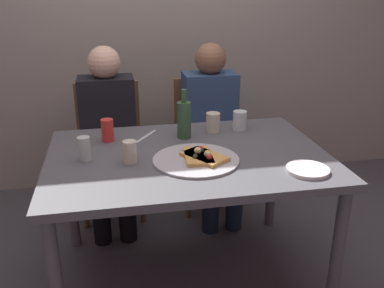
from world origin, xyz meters
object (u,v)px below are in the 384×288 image
object	(u,v)px
wine_bottle	(184,119)
chair_right	(207,134)
dining_table	(188,168)
table_knife	(146,137)
tumbler_near	(130,152)
guest_in_beanie	(212,123)
wine_glass	(240,120)
pizza_slice_extra	(198,155)
pizza_tray	(196,160)
plate_stack	(308,170)
chair_left	(110,140)
pizza_slice_last	(205,156)
short_glass	(213,122)
guest_in_sweater	(109,130)
soda_can	(108,130)
tumbler_far	(84,149)

from	to	relation	value
wine_bottle	chair_right	xyz separation A→B (m)	(0.28, 0.64, -0.33)
dining_table	table_knife	xyz separation A→B (m)	(-0.19, 0.28, 0.08)
tumbler_near	guest_in_beanie	bearing A→B (deg)	52.87
tumbler_near	wine_glass	xyz separation A→B (m)	(0.65, 0.36, 0.00)
pizza_slice_extra	wine_bottle	xyz separation A→B (m)	(-0.01, 0.32, 0.08)
pizza_tray	guest_in_beanie	size ratio (longest dim) A/B	0.36
plate_stack	chair_left	distance (m)	1.51
pizza_slice_last	short_glass	bearing A→B (deg)	71.21
tumbler_near	short_glass	size ratio (longest dim) A/B	0.97
dining_table	wine_glass	distance (m)	0.50
tumbler_near	chair_right	distance (m)	1.14
pizza_slice_extra	guest_in_sweater	world-z (taller)	guest_in_sweater
dining_table	pizza_tray	distance (m)	0.13
dining_table	plate_stack	size ratio (longest dim) A/B	7.11
pizza_tray	guest_in_beanie	bearing A→B (deg)	71.10
chair_left	chair_right	world-z (taller)	same
soda_can	guest_in_sweater	bearing A→B (deg)	89.97
pizza_slice_last	pizza_slice_extra	distance (m)	0.03
wine_glass	guest_in_beanie	size ratio (longest dim) A/B	0.09
wine_glass	plate_stack	size ratio (longest dim) A/B	0.56
soda_can	chair_right	world-z (taller)	chair_right
soda_can	chair_right	distance (m)	0.97
chair_left	chair_right	distance (m)	0.70
pizza_tray	plate_stack	size ratio (longest dim) A/B	2.13
pizza_tray	short_glass	distance (m)	0.44
pizza_tray	tumbler_far	xyz separation A→B (m)	(-0.52, 0.11, 0.05)
chair_left	guest_in_beanie	size ratio (longest dim) A/B	0.77
plate_stack	guest_in_beanie	bearing A→B (deg)	100.48
pizza_slice_last	soda_can	world-z (taller)	soda_can
tumbler_far	wine_glass	bearing A→B (deg)	18.69
wine_bottle	tumbler_near	distance (m)	0.43
plate_stack	pizza_slice_extra	bearing A→B (deg)	153.98
tumbler_far	wine_glass	distance (m)	0.92
guest_in_beanie	table_knife	bearing A→B (deg)	42.48
dining_table	chair_right	size ratio (longest dim) A/B	1.55
tumbler_far	pizza_slice_last	bearing A→B (deg)	-11.90
short_glass	guest_in_sweater	size ratio (longest dim) A/B	0.10
chair_left	guest_in_beanie	distance (m)	0.72
pizza_slice_last	short_glass	world-z (taller)	short_glass
tumbler_near	wine_glass	size ratio (longest dim) A/B	0.99
tumbler_near	wine_glass	distance (m)	0.75
pizza_slice_last	plate_stack	size ratio (longest dim) A/B	1.30
pizza_tray	chair_left	xyz separation A→B (m)	(-0.41, 0.98, -0.23)
wine_bottle	wine_glass	world-z (taller)	wine_bottle
wine_glass	guest_in_beanie	world-z (taller)	guest_in_beanie
pizza_slice_last	pizza_tray	bearing A→B (deg)	172.29
guest_in_beanie	pizza_slice_extra	bearing A→B (deg)	71.69
wine_bottle	tumbler_near	xyz separation A→B (m)	(-0.31, -0.29, -0.05)
guest_in_beanie	wine_glass	bearing A→B (deg)	97.92
soda_can	tumbler_near	bearing A→B (deg)	-72.43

